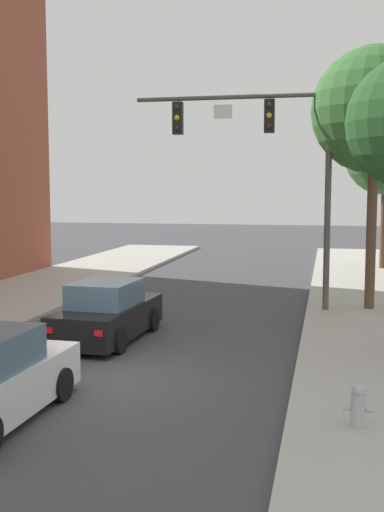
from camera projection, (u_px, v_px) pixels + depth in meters
name	position (u px, v px, depth m)	size (l,w,h in m)	color
ground_plane	(100.00, 380.00, 13.25)	(120.00, 120.00, 0.00)	#424247
traffic_signal_mast	(272.00, 148.00, 20.14)	(6.35, 0.38, 7.50)	#514C47
car_lead_black	(108.00, 313.00, 16.74)	(1.99, 4.31, 1.60)	black
fire_hydrant	(358.00, 406.00, 10.22)	(0.48, 0.24, 0.72)	#B2B2B7
street_tree_second	(375.00, 111.00, 19.87)	(4.00, 4.00, 8.34)	brown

